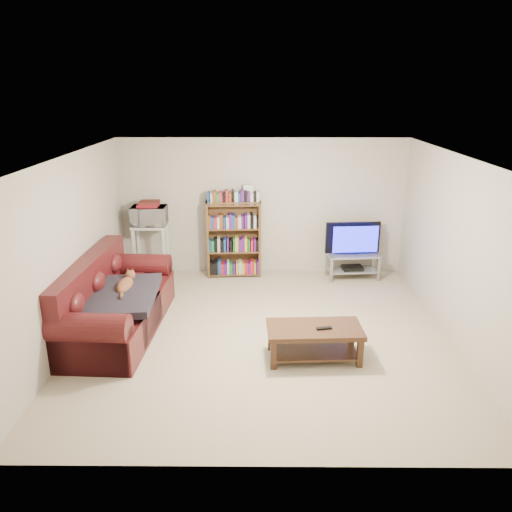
{
  "coord_description": "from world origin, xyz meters",
  "views": [
    {
      "loc": [
        -0.05,
        -6.1,
        3.21
      ],
      "look_at": [
        -0.1,
        0.4,
        1.0
      ],
      "focal_mm": 35.0,
      "sensor_mm": 36.0,
      "label": 1
    }
  ],
  "objects_px": {
    "coffee_table": "(314,337)",
    "tv_stand": "(353,262)",
    "sofa": "(112,307)",
    "bookshelf": "(234,238)"
  },
  "relations": [
    {
      "from": "sofa",
      "to": "tv_stand",
      "type": "xyz_separation_m",
      "value": [
        3.66,
        2.02,
        -0.05
      ]
    },
    {
      "from": "coffee_table",
      "to": "bookshelf",
      "type": "relative_size",
      "value": 0.87
    },
    {
      "from": "sofa",
      "to": "tv_stand",
      "type": "bearing_deg",
      "value": 31.51
    },
    {
      "from": "sofa",
      "to": "bookshelf",
      "type": "relative_size",
      "value": 1.79
    },
    {
      "from": "sofa",
      "to": "bookshelf",
      "type": "bearing_deg",
      "value": 56.33
    },
    {
      "from": "tv_stand",
      "to": "sofa",
      "type": "bearing_deg",
      "value": -155.98
    },
    {
      "from": "coffee_table",
      "to": "tv_stand",
      "type": "xyz_separation_m",
      "value": [
        0.96,
        2.76,
        0.01
      ]
    },
    {
      "from": "sofa",
      "to": "tv_stand",
      "type": "height_order",
      "value": "sofa"
    },
    {
      "from": "sofa",
      "to": "coffee_table",
      "type": "distance_m",
      "value": 2.81
    },
    {
      "from": "sofa",
      "to": "bookshelf",
      "type": "distance_m",
      "value": 2.68
    }
  ]
}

